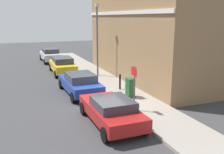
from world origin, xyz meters
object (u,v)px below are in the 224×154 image
Objects in this scene: car_yellow at (63,65)px; street_sign at (134,82)px; bollard_near_cabinet at (120,81)px; lamppost at (97,37)px; car_red at (111,110)px; car_silver at (51,55)px; car_blue at (80,83)px; utility_cabinet at (130,88)px.

car_yellow is 1.88× the size of street_sign.
lamppost reaches higher than bollard_near_cabinet.
car_yellow is 7.42m from bollard_near_cabinet.
car_yellow is at bearing -0.43° from car_red.
car_yellow is at bearing 98.09° from street_sign.
car_silver is 9.78m from lamppost.
car_blue is 13.18m from car_silver.
car_silver is 13.88m from bollard_near_cabinet.
utility_cabinet is at bearing -163.99° from car_yellow.
utility_cabinet is at bearing -90.56° from lamppost.
utility_cabinet is 2.45m from street_sign.
street_sign is at bearing -103.16° from bollard_near_cabinet.
lamppost reaches higher than car_red.
lamppost is at bearing 84.12° from street_sign.
car_blue is 1.04× the size of car_yellow.
car_red is 1.00× the size of car_yellow.
car_yellow is 1.01× the size of car_silver.
car_silver is 4.12× the size of bollard_near_cabinet.
car_red is 3.77× the size of utility_cabinet.
car_red is 5.43m from bollard_near_cabinet.
car_red is 4.17× the size of bollard_near_cabinet.
lamppost is (0.86, 8.40, 1.64)m from street_sign.
utility_cabinet is (2.42, 3.04, -0.01)m from car_red.
street_sign is (1.55, -10.87, 0.90)m from car_yellow.
car_silver is at bearing 98.83° from utility_cabinet.
bollard_near_cabinet is at bearing -89.51° from lamppost.
car_silver is (-0.05, 6.65, 0.00)m from car_yellow.
bollard_near_cabinet is 5.22m from lamppost.
car_red is at bearing -117.73° from bollard_near_cabinet.
utility_cabinet is 1.11× the size of bollard_near_cabinet.
car_silver is at bearing 105.06° from lamppost.
car_yellow is at bearing 109.26° from bollard_near_cabinet.
utility_cabinet reaches higher than bollard_near_cabinet.
utility_cabinet is at bearing -38.61° from car_red.
car_red is 3.89m from utility_cabinet.
car_silver is 1.86× the size of street_sign.
car_blue is at bearing 179.58° from car_yellow.
street_sign reaches higher than car_blue.
bollard_near_cabinet is (2.45, -7.01, -0.06)m from car_yellow.
utility_cabinet is (2.51, -2.24, -0.04)m from car_blue.
utility_cabinet is (2.39, -15.41, -0.08)m from car_silver.
car_blue is 3.36m from utility_cabinet.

